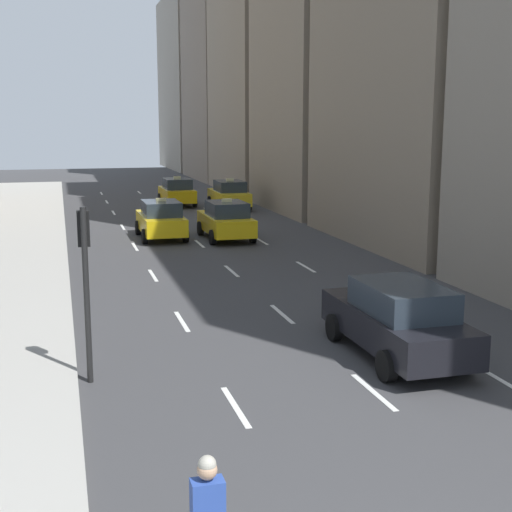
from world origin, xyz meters
TOP-DOWN VIEW (x-y plane):
  - lane_markings at (2.60, 23.00)m, footprint 5.72×56.00m
  - taxi_lead at (4.00, 40.73)m, footprint 2.02×4.40m
  - taxi_second at (1.20, 27.92)m, footprint 2.02×4.40m
  - taxi_third at (4.00, 26.90)m, footprint 2.02×4.40m
  - taxi_fourth at (6.80, 38.13)m, footprint 2.02×4.40m
  - sedan_black_near at (4.00, 9.84)m, footprint 2.02×4.67m
  - traffic_light_pole at (-2.75, 10.14)m, footprint 0.24×0.42m

SIDE VIEW (x-z plane):
  - lane_markings at x=2.60m, z-range 0.00..0.01m
  - sedan_black_near at x=4.00m, z-range 0.02..1.74m
  - taxi_lead at x=4.00m, z-range -0.05..1.82m
  - taxi_second at x=1.20m, z-range -0.05..1.82m
  - taxi_third at x=4.00m, z-range -0.05..1.82m
  - taxi_fourth at x=6.80m, z-range -0.05..1.82m
  - traffic_light_pole at x=-2.75m, z-range 0.61..4.21m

